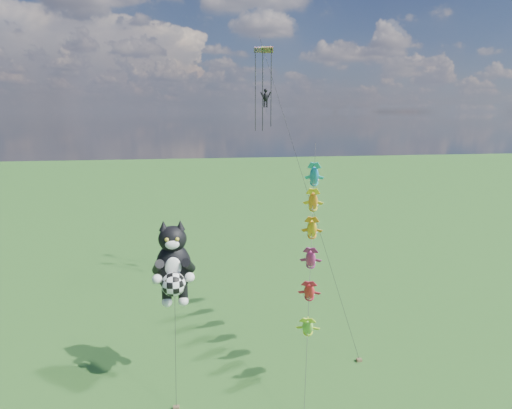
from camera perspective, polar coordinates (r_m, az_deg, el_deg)
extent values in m
plane|color=#134310|center=(33.90, -8.07, -21.61)|extent=(300.00, 300.00, 0.00)
cube|color=brown|center=(31.02, -10.57, -25.09)|extent=(0.40, 0.30, 0.22)
cylinder|color=black|center=(30.26, -10.68, -18.47)|extent=(0.11, 2.70, 6.66)
ellipsoid|color=black|center=(29.57, -10.90, -8.32)|extent=(2.46, 2.03, 3.50)
ellipsoid|color=black|center=(28.81, -11.07, -4.52)|extent=(1.90, 1.73, 1.77)
cone|color=black|center=(28.59, -12.24, -2.76)|extent=(0.63, 0.63, 0.66)
cone|color=black|center=(28.54, -10.05, -2.70)|extent=(0.63, 0.63, 0.66)
ellipsoid|color=white|center=(28.18, -11.11, -5.25)|extent=(0.93, 0.48, 0.63)
ellipsoid|color=white|center=(28.69, -10.98, -8.28)|extent=(1.10, 0.44, 1.44)
sphere|color=gold|center=(28.02, -11.82, -4.61)|extent=(0.26, 0.26, 0.26)
sphere|color=gold|center=(27.99, -10.47, -4.58)|extent=(0.26, 0.26, 0.26)
sphere|color=white|center=(28.67, -13.06, -9.68)|extent=(0.66, 0.66, 0.66)
sphere|color=white|center=(28.57, -8.84, -9.58)|extent=(0.66, 0.66, 0.66)
sphere|color=white|center=(30.35, -11.78, -12.62)|extent=(0.70, 0.70, 0.70)
sphere|color=white|center=(30.30, -9.67, -12.57)|extent=(0.70, 0.70, 0.70)
sphere|color=white|center=(28.40, -10.95, -10.39)|extent=(1.57, 1.57, 1.57)
cylinder|color=black|center=(31.91, 7.29, -7.35)|extent=(4.77, 15.12, 16.07)
ellipsoid|color=green|center=(30.15, 6.91, -15.90)|extent=(1.33, 2.21, 2.10)
ellipsoid|color=red|center=(30.96, 7.11, -11.42)|extent=(1.33, 2.21, 2.10)
ellipsoid|color=#D8337A|center=(31.95, 7.30, -7.20)|extent=(1.33, 2.21, 2.10)
ellipsoid|color=yellow|center=(33.10, 7.47, -3.25)|extent=(1.33, 2.21, 2.10)
ellipsoid|color=red|center=(34.40, 7.62, 0.42)|extent=(1.33, 2.21, 2.10)
ellipsoid|color=blue|center=(35.84, 7.77, 3.81)|extent=(1.33, 2.21, 2.10)
cube|color=brown|center=(35.94, 13.60, -19.51)|extent=(0.40, 0.30, 0.22)
cylinder|color=black|center=(37.92, 6.28, 3.58)|extent=(5.29, 16.27, 26.03)
cube|color=#1F9025|center=(42.20, 1.50, 19.93)|extent=(1.21, 0.72, 0.56)
cylinder|color=black|center=(41.81, 0.92, 15.04)|extent=(0.08, 0.08, 7.22)
cylinder|color=black|center=(41.95, 2.03, 15.02)|extent=(0.08, 0.08, 7.22)
cube|color=blue|center=(45.30, 0.42, 19.94)|extent=(1.13, 0.69, 0.54)
cylinder|color=black|center=(44.88, -0.06, 14.78)|extent=(0.08, 0.08, 8.16)
cylinder|color=black|center=(45.00, 0.89, 14.77)|extent=(0.08, 0.08, 8.16)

